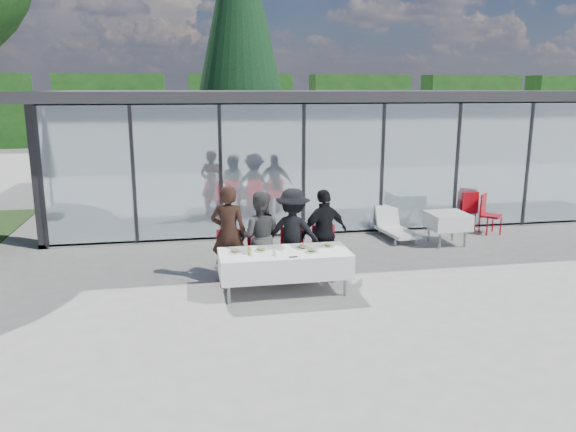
% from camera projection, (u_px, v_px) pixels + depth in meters
% --- Properties ---
extents(ground, '(90.00, 90.00, 0.00)m').
position_uv_depth(ground, '(293.00, 299.00, 9.54)').
color(ground, gray).
rests_on(ground, ground).
extents(pavilion, '(14.80, 8.80, 3.44)m').
position_uv_depth(pavilion, '(306.00, 134.00, 17.25)').
color(pavilion, gray).
rests_on(pavilion, ground).
extents(treeline, '(62.50, 2.00, 4.40)m').
position_uv_depth(treeline, '(178.00, 110.00, 35.53)').
color(treeline, '#163E13').
rests_on(treeline, ground).
extents(dining_table, '(2.26, 0.96, 0.75)m').
position_uv_depth(dining_table, '(284.00, 263.00, 9.74)').
color(dining_table, white).
rests_on(dining_table, ground).
extents(diner_a, '(0.83, 0.83, 1.82)m').
position_uv_depth(diner_a, '(229.00, 234.00, 10.24)').
color(diner_a, '#301D15').
rests_on(diner_a, ground).
extents(diner_chair_a, '(0.44, 0.44, 0.97)m').
position_uv_depth(diner_chair_a, '(229.00, 254.00, 10.30)').
color(diner_chair_a, red).
rests_on(diner_chair_a, ground).
extents(diner_b, '(0.98, 0.98, 1.68)m').
position_uv_depth(diner_b, '(260.00, 236.00, 10.35)').
color(diner_b, '#484848').
rests_on(diner_b, ground).
extents(diner_chair_b, '(0.44, 0.44, 0.97)m').
position_uv_depth(diner_chair_b, '(260.00, 252.00, 10.40)').
color(diner_chair_b, red).
rests_on(diner_chair_b, ground).
extents(diner_c, '(1.40, 1.40, 1.71)m').
position_uv_depth(diner_c, '(293.00, 234.00, 10.46)').
color(diner_c, black).
rests_on(diner_c, ground).
extents(diner_chair_c, '(0.44, 0.44, 0.97)m').
position_uv_depth(diner_chair_c, '(293.00, 250.00, 10.51)').
color(diner_chair_c, red).
rests_on(diner_chair_c, ground).
extents(diner_d, '(1.25, 1.25, 1.68)m').
position_uv_depth(diner_d, '(324.00, 233.00, 10.57)').
color(diner_d, black).
rests_on(diner_d, ground).
extents(diner_chair_d, '(0.44, 0.44, 0.97)m').
position_uv_depth(diner_chair_d, '(324.00, 249.00, 10.62)').
color(diner_chair_d, red).
rests_on(diner_chair_d, ground).
extents(plate_a, '(0.25, 0.25, 0.07)m').
position_uv_depth(plate_a, '(235.00, 251.00, 9.63)').
color(plate_a, silver).
rests_on(plate_a, dining_table).
extents(plate_b, '(0.25, 0.25, 0.07)m').
position_uv_depth(plate_b, '(261.00, 249.00, 9.72)').
color(plate_b, silver).
rests_on(plate_b, dining_table).
extents(plate_c, '(0.25, 0.25, 0.07)m').
position_uv_depth(plate_c, '(303.00, 247.00, 9.86)').
color(plate_c, silver).
rests_on(plate_c, dining_table).
extents(plate_d, '(0.25, 0.25, 0.07)m').
position_uv_depth(plate_d, '(328.00, 245.00, 10.00)').
color(plate_d, silver).
rests_on(plate_d, dining_table).
extents(plate_extra, '(0.25, 0.25, 0.07)m').
position_uv_depth(plate_extra, '(312.00, 251.00, 9.65)').
color(plate_extra, silver).
rests_on(plate_extra, dining_table).
extents(juice_bottle, '(0.06, 0.06, 0.15)m').
position_uv_depth(juice_bottle, '(250.00, 251.00, 9.47)').
color(juice_bottle, '#8EB049').
rests_on(juice_bottle, dining_table).
extents(drinking_glasses, '(0.07, 0.07, 0.10)m').
position_uv_depth(drinking_glasses, '(274.00, 253.00, 9.44)').
color(drinking_glasses, silver).
rests_on(drinking_glasses, dining_table).
extents(folded_eyeglasses, '(0.14, 0.03, 0.01)m').
position_uv_depth(folded_eyeglasses, '(293.00, 257.00, 9.36)').
color(folded_eyeglasses, black).
rests_on(folded_eyeglasses, dining_table).
extents(spare_table_right, '(0.86, 0.86, 0.74)m').
position_uv_depth(spare_table_right, '(447.00, 221.00, 12.79)').
color(spare_table_right, white).
rests_on(spare_table_right, ground).
extents(spare_chair_a, '(0.62, 0.62, 0.97)m').
position_uv_depth(spare_chair_a, '(487.00, 212.00, 13.80)').
color(spare_chair_a, red).
rests_on(spare_chair_a, ground).
extents(spare_chair_b, '(0.45, 0.45, 0.97)m').
position_uv_depth(spare_chair_b, '(468.00, 208.00, 14.19)').
color(spare_chair_b, red).
rests_on(spare_chair_b, ground).
extents(lounger, '(0.75, 1.39, 0.72)m').
position_uv_depth(lounger, '(394.00, 227.00, 13.46)').
color(lounger, white).
rests_on(lounger, ground).
extents(conifer_tree, '(4.00, 4.00, 10.50)m').
position_uv_depth(conifer_tree, '(239.00, 20.00, 20.76)').
color(conifer_tree, '#382316').
rests_on(conifer_tree, ground).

